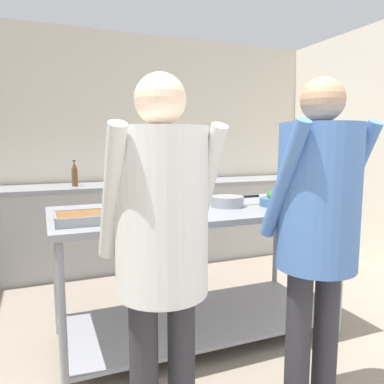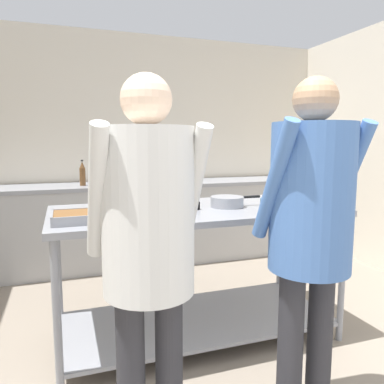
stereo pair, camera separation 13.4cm
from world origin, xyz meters
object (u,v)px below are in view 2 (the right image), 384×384
Objects in this scene: guest_serving_right at (311,216)px; water_bottle at (82,174)px; serving_tray_roast at (95,216)px; serving_tray_vegetables at (164,205)px; broccoli_bowl at (275,201)px; guest_serving_left at (148,231)px; sauce_pan at (227,201)px; plate_stack at (304,200)px.

guest_serving_right is 6.17× the size of water_bottle.
serving_tray_roast is 1.12× the size of serving_tray_vegetables.
broccoli_bowl is (0.76, -0.19, 0.02)m from serving_tray_vegetables.
broccoli_bowl is at bearing 35.50° from guest_serving_left.
water_bottle is at bearing 89.09° from serving_tray_roast.
sauce_pan is at bearing 9.93° from serving_tray_roast.
water_bottle is at bearing 92.90° from guest_serving_left.
guest_serving_left reaches higher than serving_tray_vegetables.
guest_serving_right reaches higher than broccoli_bowl.
water_bottle reaches higher than broccoli_bowl.
serving_tray_roast is at bearing -90.91° from water_bottle.
serving_tray_roast is at bearing 142.50° from guest_serving_right.
plate_stack is 2.34m from water_bottle.
serving_tray_roast is 0.29× the size of guest_serving_left.
guest_serving_right is (0.79, -0.02, 0.02)m from guest_serving_left.
broccoli_bowl is 0.27m from plate_stack.
serving_tray_vegetables is 0.45m from sauce_pan.
water_bottle is (-0.46, 1.65, 0.09)m from serving_tray_vegetables.
plate_stack reaches higher than serving_tray_vegetables.
water_bottle is (-0.92, 2.63, 0.02)m from guest_serving_right.
plate_stack is (1.51, 0.10, 0.00)m from serving_tray_roast.
guest_serving_left is at bearing -149.06° from plate_stack.
serving_tray_vegetables is 1.72m from water_bottle.
plate_stack is at bearing -6.13° from sauce_pan.
sauce_pan reaches higher than serving_tray_roast.
broccoli_bowl is 0.85m from guest_serving_right.
guest_serving_left reaches higher than broccoli_bowl.
sauce_pan is 0.90m from guest_serving_right.
serving_tray_roast is at bearing 102.87° from guest_serving_left.
sauce_pan is 1.37× the size of water_bottle.
water_bottle reaches higher than serving_tray_roast.
sauce_pan is 0.22× the size of guest_serving_right.
sauce_pan reaches higher than plate_stack.
serving_tray_vegetables is 1.67× the size of plate_stack.
serving_tray_roast is at bearing -170.07° from sauce_pan.
guest_serving_right is (0.47, -0.98, 0.08)m from serving_tray_vegetables.
broccoli_bowl is at bearing -13.83° from serving_tray_vegetables.
guest_serving_right is (-0.56, -0.83, 0.07)m from plate_stack.
guest_serving_left is (-1.09, -0.77, 0.04)m from broccoli_bowl.
serving_tray_vegetables is 2.02× the size of broccoli_bowl.
broccoli_bowl is 1.33m from guest_serving_left.
guest_serving_left is 0.98× the size of guest_serving_right.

